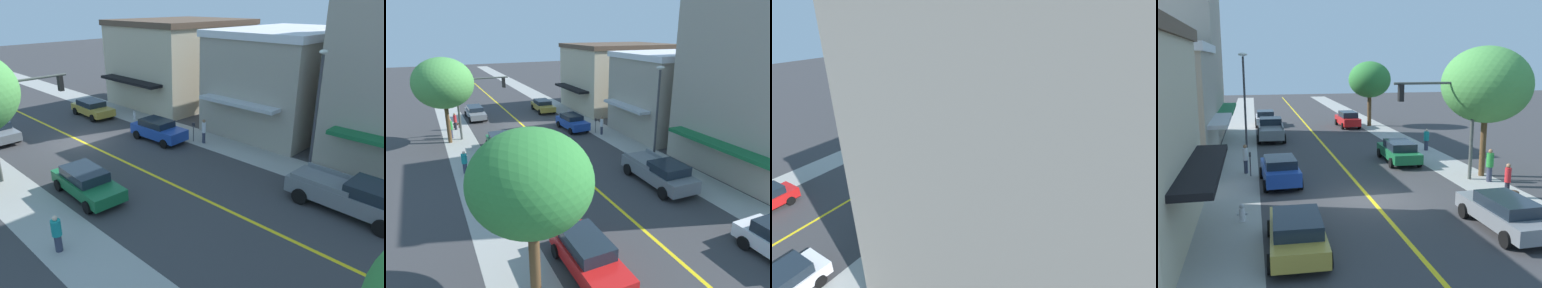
# 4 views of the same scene
# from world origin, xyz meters

# --- Properties ---
(ground_plane) EXTENTS (140.00, 140.00, 0.00)m
(ground_plane) POSITION_xyz_m (0.00, 0.00, 0.00)
(ground_plane) COLOR #38383A
(sidewalk_left) EXTENTS (2.77, 126.00, 0.01)m
(sidewalk_left) POSITION_xyz_m (-6.65, 0.00, 0.00)
(sidewalk_left) COLOR #9E9E99
(sidewalk_left) RESTS_ON ground
(sidewalk_right) EXTENTS (2.77, 126.00, 0.01)m
(sidewalk_right) POSITION_xyz_m (6.65, 0.00, 0.00)
(sidewalk_right) COLOR #9E9E99
(sidewalk_right) RESTS_ON ground
(road_centerline_stripe) EXTENTS (0.20, 126.00, 0.00)m
(road_centerline_stripe) POSITION_xyz_m (0.00, 0.00, 0.00)
(road_centerline_stripe) COLOR yellow
(road_centerline_stripe) RESTS_ON ground
(street_tree_left_near) EXTENTS (5.10, 5.10, 7.48)m
(street_tree_left_near) POSITION_xyz_m (7.53, 2.96, 5.30)
(street_tree_left_near) COLOR brown
(street_tree_left_near) RESTS_ON ground
(street_tree_right_corner) EXTENTS (4.34, 4.34, 6.63)m
(street_tree_right_corner) POSITION_xyz_m (6.36, 23.91, 4.76)
(street_tree_right_corner) COLOR brown
(street_tree_right_corner) RESTS_ON ground
(fire_hydrant) EXTENTS (0.44, 0.24, 0.77)m
(fire_hydrant) POSITION_xyz_m (-6.06, -1.67, 0.38)
(fire_hydrant) COLOR silver
(fire_hydrant) RESTS_ON ground
(parking_meter) EXTENTS (0.12, 0.18, 1.44)m
(parking_meter) POSITION_xyz_m (-5.72, 5.75, 0.94)
(parking_meter) COLOR #4C4C51
(parking_meter) RESTS_ON ground
(traffic_light_mast) EXTENTS (4.72, 0.32, 5.87)m
(traffic_light_mast) POSITION_xyz_m (4.99, 2.39, 3.95)
(traffic_light_mast) COLOR #474C47
(traffic_light_mast) RESTS_ON ground
(street_lamp) EXTENTS (0.70, 0.36, 7.25)m
(street_lamp) POSITION_xyz_m (-6.03, 14.67, 4.41)
(street_lamp) COLOR #38383D
(street_lamp) RESTS_ON ground
(red_sedan_right_curb) EXTENTS (1.99, 4.72, 1.60)m
(red_sedan_right_curb) POSITION_xyz_m (3.96, 23.54, 0.83)
(red_sedan_right_curb) COLOR red
(red_sedan_right_curb) RESTS_ON ground
(green_sedan_right_curb) EXTENTS (2.21, 4.84, 1.43)m
(green_sedan_right_curb) POSITION_xyz_m (3.91, 7.33, 0.76)
(green_sedan_right_curb) COLOR #196638
(green_sedan_right_curb) RESTS_ON ground
(white_sedan_left_curb) EXTENTS (2.12, 4.52, 1.55)m
(white_sedan_left_curb) POSITION_xyz_m (-4.21, 26.59, 0.81)
(white_sedan_left_curb) COLOR silver
(white_sedan_left_curb) RESTS_ON ground
(blue_sedan_left_curb) EXTENTS (2.18, 4.36, 1.52)m
(blue_sedan_left_curb) POSITION_xyz_m (-4.13, 3.72, 0.80)
(blue_sedan_left_curb) COLOR #1E429E
(blue_sedan_left_curb) RESTS_ON ground
(grey_sedan_right_curb) EXTENTS (1.96, 4.80, 1.41)m
(grey_sedan_right_curb) POSITION_xyz_m (4.07, -4.93, 0.75)
(grey_sedan_right_curb) COLOR slate
(grey_sedan_right_curb) RESTS_ON ground
(gold_sedan_left_curb) EXTENTS (2.22, 4.64, 1.39)m
(gold_sedan_left_curb) POSITION_xyz_m (-4.11, -5.15, 0.74)
(gold_sedan_left_curb) COLOR #B29338
(gold_sedan_left_curb) RESTS_ON ground
(grey_pickup_truck) EXTENTS (2.40, 5.86, 1.76)m
(grey_pickup_truck) POSITION_xyz_m (-4.00, 17.90, 0.90)
(grey_pickup_truck) COLOR slate
(grey_pickup_truck) RESTS_ON ground
(pedestrian_teal_shirt) EXTENTS (0.40, 0.40, 1.64)m
(pedestrian_teal_shirt) POSITION_xyz_m (7.22, 10.62, 0.85)
(pedestrian_teal_shirt) COLOR #33384C
(pedestrian_teal_shirt) RESTS_ON ground
(pedestrian_red_shirt) EXTENTS (0.31, 0.31, 1.72)m
(pedestrian_red_shirt) POSITION_xyz_m (6.61, -1.15, 0.92)
(pedestrian_red_shirt) COLOR black
(pedestrian_red_shirt) RESTS_ON ground
(pedestrian_white_shirt) EXTENTS (0.30, 0.30, 1.76)m
(pedestrian_white_shirt) POSITION_xyz_m (-5.99, 6.52, 0.95)
(pedestrian_white_shirt) COLOR #33384C
(pedestrian_white_shirt) RESTS_ON ground
(pedestrian_green_shirt) EXTENTS (0.40, 0.40, 1.84)m
(pedestrian_green_shirt) POSITION_xyz_m (7.29, 1.69, 0.97)
(pedestrian_green_shirt) COLOR #33384C
(pedestrian_green_shirt) RESTS_ON ground
(small_dog) EXTENTS (0.86, 0.47, 0.64)m
(small_dog) POSITION_xyz_m (6.42, -1.76, 0.42)
(small_dog) COLOR #4C3828
(small_dog) RESTS_ON ground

